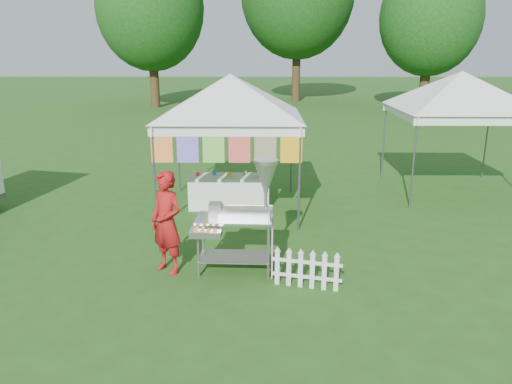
{
  "coord_description": "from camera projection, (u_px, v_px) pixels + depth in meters",
  "views": [
    {
      "loc": [
        0.7,
        -7.37,
        3.5
      ],
      "look_at": [
        0.58,
        1.0,
        1.1
      ],
      "focal_mm": 35.0,
      "sensor_mm": 36.0,
      "label": 1
    }
  ],
  "objects": [
    {
      "name": "ground",
      "position": [
        219.0,
        274.0,
        8.06
      ],
      "size": [
        120.0,
        120.0,
        0.0
      ],
      "primitive_type": "plane",
      "color": "#284F16",
      "rests_on": "ground"
    },
    {
      "name": "tree_left",
      "position": [
        150.0,
        8.0,
        29.59
      ],
      "size": [
        6.4,
        6.4,
        9.53
      ],
      "color": "#352013",
      "rests_on": "ground"
    },
    {
      "name": "display_table",
      "position": [
        229.0,
        192.0,
        11.39
      ],
      "size": [
        1.8,
        0.7,
        0.74
      ],
      "primitive_type": "cube",
      "color": "white",
      "rests_on": "ground"
    },
    {
      "name": "canopy_main",
      "position": [
        230.0,
        74.0,
        10.6
      ],
      "size": [
        4.24,
        4.24,
        3.45
      ],
      "color": "#59595E",
      "rests_on": "ground"
    },
    {
      "name": "picket_fence",
      "position": [
        306.0,
        270.0,
        7.53
      ],
      "size": [
        1.05,
        0.28,
        0.56
      ],
      "rotation": [
        0.0,
        0.0,
        -0.24
      ],
      "color": "white",
      "rests_on": "ground"
    },
    {
      "name": "canopy_right",
      "position": [
        463.0,
        71.0,
        11.97
      ],
      "size": [
        4.24,
        4.24,
        3.45
      ],
      "color": "#59595E",
      "rests_on": "ground"
    },
    {
      "name": "tree_right",
      "position": [
        431.0,
        18.0,
        27.65
      ],
      "size": [
        5.6,
        5.6,
        8.42
      ],
      "color": "#352013",
      "rests_on": "ground"
    },
    {
      "name": "donut_cart",
      "position": [
        246.0,
        208.0,
        7.87
      ],
      "size": [
        1.36,
        0.89,
        1.86
      ],
      "rotation": [
        0.0,
        0.0,
        -0.03
      ],
      "color": "gray",
      "rests_on": "ground"
    },
    {
      "name": "vendor",
      "position": [
        167.0,
        222.0,
        7.95
      ],
      "size": [
        0.73,
        0.69,
        1.68
      ],
      "primitive_type": "imported",
      "rotation": [
        0.0,
        0.0,
        -0.64
      ],
      "color": "#A01315",
      "rests_on": "ground"
    }
  ]
}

